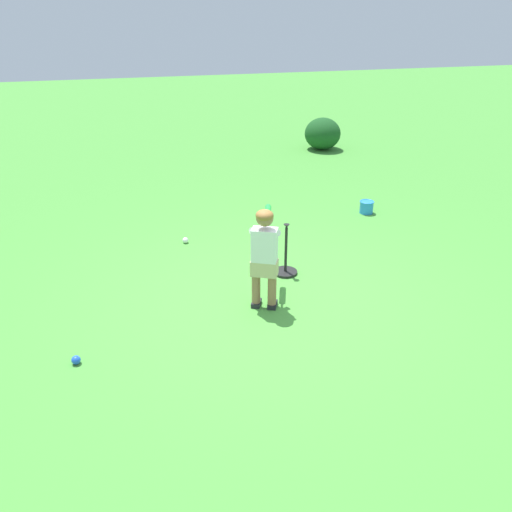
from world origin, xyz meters
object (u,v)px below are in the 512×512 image
play_ball_by_bucket (76,360)px  play_ball_near_batter (185,240)px  child_batter (265,249)px  batting_tee (285,265)px  toy_bucket (367,207)px

play_ball_by_bucket → play_ball_near_batter: (1.33, 2.29, -0.00)m
child_batter → play_ball_by_bucket: child_batter is taller
child_batter → play_ball_near_batter: size_ratio=13.97×
play_ball_near_batter → batting_tee: size_ratio=0.12×
play_ball_near_batter → toy_bucket: toy_bucket is taller
child_batter → toy_bucket: size_ratio=5.00×
child_batter → play_ball_near_batter: 1.99m
play_ball_near_batter → toy_bucket: size_ratio=0.36×
child_batter → toy_bucket: child_batter is taller
play_ball_by_bucket → batting_tee: size_ratio=0.13×
batting_tee → play_ball_near_batter: bearing=129.7°
play_ball_by_bucket → play_ball_near_batter: size_ratio=1.04×
play_ball_near_batter → batting_tee: 1.55m
child_batter → batting_tee: size_ratio=1.74×
play_ball_near_batter → child_batter: bearing=-73.5°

